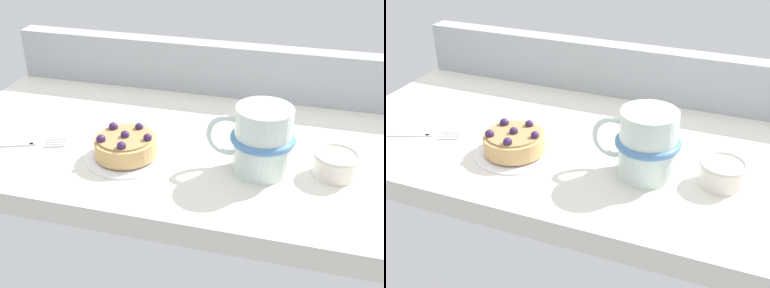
{
  "view_description": "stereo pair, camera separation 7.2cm",
  "coord_description": "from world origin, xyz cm",
  "views": [
    {
      "loc": [
        18.54,
        -67.78,
        39.13
      ],
      "look_at": [
        2.36,
        -7.43,
        3.38
      ],
      "focal_mm": 45.33,
      "sensor_mm": 36.0,
      "label": 1
    },
    {
      "loc": [
        25.36,
        -65.52,
        39.13
      ],
      "look_at": [
        2.36,
        -7.43,
        3.38
      ],
      "focal_mm": 45.33,
      "sensor_mm": 36.0,
      "label": 2
    }
  ],
  "objects": [
    {
      "name": "raspberry_tart",
      "position": [
        -7.93,
        -8.32,
        2.23
      ],
      "size": [
        9.6,
        9.6,
        4.02
      ],
      "color": "tan",
      "rests_on": "dessert_plate"
    },
    {
      "name": "dessert_fork",
      "position": [
        -26.32,
        -9.56,
        0.3
      ],
      "size": [
        15.58,
        7.16,
        0.6
      ],
      "color": "silver",
      "rests_on": "ground_plane"
    },
    {
      "name": "dessert_plate",
      "position": [
        -7.91,
        -8.32,
        0.3
      ],
      "size": [
        12.81,
        12.81,
        0.65
      ],
      "color": "white",
      "rests_on": "ground_plane"
    },
    {
      "name": "coffee_mug",
      "position": [
        12.41,
        -6.55,
        5.13
      ],
      "size": [
        13.12,
        9.47,
        10.18
      ],
      "color": "silver",
      "rests_on": "ground_plane"
    },
    {
      "name": "sugar_bowl",
      "position": [
        23.25,
        -5.07,
        1.94
      ],
      "size": [
        6.68,
        6.68,
        3.61
      ],
      "color": "silver",
      "rests_on": "ground_plane"
    },
    {
      "name": "ground_plane",
      "position": [
        0.0,
        0.0,
        -1.84
      ],
      "size": [
        83.7,
        43.69,
        3.69
      ],
      "primitive_type": "cube",
      "color": "silver"
    },
    {
      "name": "window_rail_back",
      "position": [
        0.0,
        19.78,
        5.01
      ],
      "size": [
        82.02,
        4.12,
        10.02
      ],
      "primitive_type": "cube",
      "color": "#9EA3A8",
      "rests_on": "ground_plane"
    }
  ]
}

